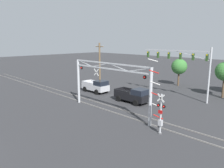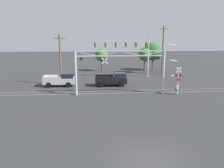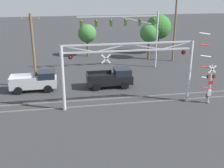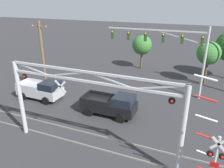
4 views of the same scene
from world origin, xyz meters
The scene contains 13 objects.
ground_plane centered at (0.00, 0.00, 0.00)m, with size 200.00×200.00×0.00m, color #303033.
rail_track_near centered at (0.00, 16.38, 0.05)m, with size 80.00×0.08×0.10m, color gray.
rail_track_far centered at (0.00, 17.82, 0.05)m, with size 80.00×0.08×0.10m, color gray.
crossing_gantry centered at (-0.01, 16.10, 3.81)m, with size 12.14×0.32×5.93m.
crossing_signal_mast centered at (7.56, 15.25, 2.14)m, with size 2.05×0.35×6.82m.
traffic_signal_span centered at (3.51, 28.24, 5.43)m, with size 10.66×0.39×7.56m.
pickup_truck_lead centered at (-0.63, 21.36, 1.03)m, with size 4.98×2.28×2.08m.
pickup_truck_following centered at (-8.79, 21.70, 1.03)m, with size 4.84×2.28×2.08m.
utility_pole_left centered at (-8.83, 22.55, 4.16)m, with size 1.80×0.28×8.03m.
utility_pole_right centered at (10.33, 31.03, 5.03)m, with size 1.80×0.28×9.76m.
background_tree_beyond_span centered at (7.13, 32.93, 3.93)m, with size 2.81×2.81×5.37m.
background_tree_far_left_verge centered at (-1.91, 36.15, 3.60)m, with size 2.86×2.86×5.06m.
background_tree_far_right_verge centered at (9.76, 36.37, 4.34)m, with size 4.02×4.02×6.36m.
Camera 2 is at (-3.27, -12.61, 7.83)m, focal length 35.00 mm.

